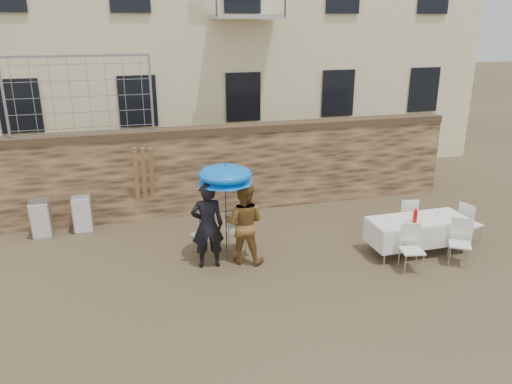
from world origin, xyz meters
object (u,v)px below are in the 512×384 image
object	(u,v)px
couple_chair_right	(236,230)
banquet_table	(419,221)
chair_stack_left	(42,215)
man_suit	(208,225)
table_chair_back	(405,217)
table_chair_side	(470,223)
table_chair_front_left	(412,249)
couple_chair_left	(203,234)
table_chair_front_right	(460,243)
soda_bottle	(415,216)
chair_stack_right	(83,211)
woman_dress	(244,223)
umbrella	(225,177)

from	to	relation	value
couple_chair_right	banquet_table	bearing A→B (deg)	166.71
banquet_table	chair_stack_left	bearing A→B (deg)	157.64
man_suit	table_chair_back	size ratio (longest dim) A/B	1.85
couple_chair_right	table_chair_side	size ratio (longest dim) A/B	1.00
table_chair_front_left	couple_chair_left	bearing A→B (deg)	165.24
chair_stack_left	table_chair_front_right	bearing A→B (deg)	-25.47
couple_chair_right	soda_bottle	world-z (taller)	soda_bottle
table_chair_front_right	chair_stack_left	size ratio (longest dim) A/B	1.04
chair_stack_left	chair_stack_right	world-z (taller)	same
woman_dress	table_chair_front_right	xyz separation A→B (m)	(4.18, -1.32, -0.38)
umbrella	table_chair_back	size ratio (longest dim) A/B	2.02
soda_bottle	chair_stack_right	xyz separation A→B (m)	(-6.75, 3.38, -0.45)
umbrella	couple_chair_left	xyz separation A→B (m)	(-0.40, 0.45, -1.35)
man_suit	table_chair_side	size ratio (longest dim) A/B	1.85
table_chair_side	chair_stack_right	size ratio (longest dim) A/B	1.04
banquet_table	table_chair_front_left	world-z (taller)	table_chair_front_left
woman_dress	table_chair_back	distance (m)	3.90
couple_chair_right	chair_stack_left	world-z (taller)	couple_chair_right
banquet_table	chair_stack_left	distance (m)	8.50
woman_dress	banquet_table	bearing A→B (deg)	-162.37
couple_chair_left	table_chair_side	world-z (taller)	same
man_suit	table_chair_back	world-z (taller)	man_suit
table_chair_front_right	umbrella	bearing A→B (deg)	-165.11
umbrella	couple_chair_right	bearing A→B (deg)	56.31
table_chair_side	chair_stack_right	world-z (taller)	table_chair_side
chair_stack_left	table_chair_front_left	bearing A→B (deg)	-28.75
table_chair_front_right	table_chair_back	xyz separation A→B (m)	(-0.30, 1.55, 0.00)
table_chair_side	couple_chair_left	bearing A→B (deg)	65.23
couple_chair_right	soda_bottle	xyz separation A→B (m)	(3.53, -1.27, 0.43)
umbrella	table_chair_front_left	world-z (taller)	umbrella
woman_dress	banquet_table	xyz separation A→B (m)	(3.68, -0.57, -0.13)
umbrella	banquet_table	world-z (taller)	umbrella
umbrella	table_chair_front_right	distance (m)	4.94
couple_chair_right	banquet_table	world-z (taller)	couple_chair_right
couple_chair_left	table_chair_front_right	xyz separation A→B (m)	(4.93, -1.87, 0.00)
table_chair_back	table_chair_side	xyz separation A→B (m)	(1.20, -0.70, 0.00)
umbrella	chair_stack_left	xyz separation A→B (m)	(-3.82, 2.56, -1.37)
umbrella	soda_bottle	distance (m)	4.02
umbrella	woman_dress	bearing A→B (deg)	-15.95
table_chair_front_left	table_chair_front_right	size ratio (longest dim) A/B	1.00
umbrella	chair_stack_right	distance (m)	4.12
soda_bottle	chair_stack_right	size ratio (longest dim) A/B	0.28
woman_dress	table_chair_front_right	bearing A→B (deg)	-171.08
table_chair_front_right	soda_bottle	bearing A→B (deg)	171.75
chair_stack_right	table_chair_side	bearing A→B (deg)	-20.54
table_chair_side	chair_stack_right	distance (m)	8.92
chair_stack_right	couple_chair_left	bearing A→B (deg)	-39.83
table_chair_side	chair_stack_right	xyz separation A→B (m)	(-8.35, 3.13, -0.02)
banquet_table	woman_dress	bearing A→B (deg)	171.13
couple_chair_left	table_chair_front_left	bearing A→B (deg)	135.28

